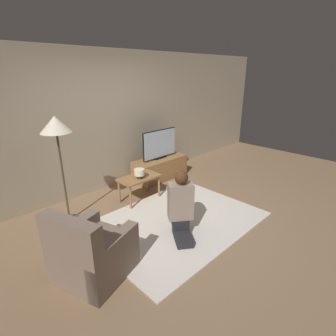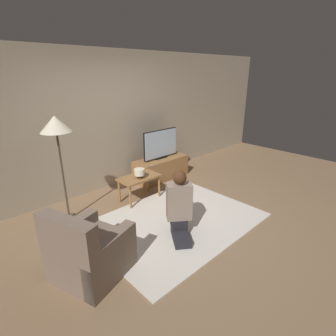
{
  "view_description": "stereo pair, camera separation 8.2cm",
  "coord_description": "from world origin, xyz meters",
  "px_view_note": "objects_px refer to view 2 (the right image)",
  "views": [
    {
      "loc": [
        -2.6,
        -2.42,
        2.21
      ],
      "look_at": [
        0.41,
        0.61,
        0.62
      ],
      "focal_mm": 28.0,
      "sensor_mm": 36.0,
      "label": 1
    },
    {
      "loc": [
        -2.54,
        -2.48,
        2.21
      ],
      "look_at": [
        0.41,
        0.61,
        0.62
      ],
      "focal_mm": 28.0,
      "sensor_mm": 36.0,
      "label": 2
    }
  ],
  "objects_px": {
    "coffee_table": "(139,180)",
    "table_lamp": "(139,173)",
    "armchair": "(89,253)",
    "person_kneeling": "(179,204)",
    "tv": "(161,144)",
    "floor_lamp": "(56,131)"
  },
  "relations": [
    {
      "from": "armchair",
      "to": "person_kneeling",
      "type": "bearing_deg",
      "value": -114.57
    },
    {
      "from": "coffee_table",
      "to": "armchair",
      "type": "distance_m",
      "value": 1.92
    },
    {
      "from": "person_kneeling",
      "to": "table_lamp",
      "type": "xyz_separation_m",
      "value": [
        0.23,
        1.19,
        0.07
      ]
    },
    {
      "from": "tv",
      "to": "table_lamp",
      "type": "height_order",
      "value": "tv"
    },
    {
      "from": "person_kneeling",
      "to": "table_lamp",
      "type": "height_order",
      "value": "person_kneeling"
    },
    {
      "from": "coffee_table",
      "to": "armchair",
      "type": "height_order",
      "value": "armchair"
    },
    {
      "from": "coffee_table",
      "to": "floor_lamp",
      "type": "bearing_deg",
      "value": 169.14
    },
    {
      "from": "tv",
      "to": "coffee_table",
      "type": "relative_size",
      "value": 1.22
    },
    {
      "from": "coffee_table",
      "to": "person_kneeling",
      "type": "height_order",
      "value": "person_kneeling"
    },
    {
      "from": "tv",
      "to": "armchair",
      "type": "xyz_separation_m",
      "value": [
        -2.53,
        -1.6,
        -0.47
      ]
    },
    {
      "from": "tv",
      "to": "person_kneeling",
      "type": "xyz_separation_m",
      "value": [
        -1.24,
        -1.75,
        -0.28
      ]
    },
    {
      "from": "person_kneeling",
      "to": "table_lamp",
      "type": "distance_m",
      "value": 1.21
    },
    {
      "from": "coffee_table",
      "to": "floor_lamp",
      "type": "xyz_separation_m",
      "value": [
        -1.23,
        0.24,
        1.03
      ]
    },
    {
      "from": "tv",
      "to": "table_lamp",
      "type": "xyz_separation_m",
      "value": [
        -1.01,
        -0.56,
        -0.21
      ]
    },
    {
      "from": "tv",
      "to": "person_kneeling",
      "type": "bearing_deg",
      "value": -125.33
    },
    {
      "from": "floor_lamp",
      "to": "armchair",
      "type": "xyz_separation_m",
      "value": [
        -0.33,
        -1.34,
        -1.13
      ]
    },
    {
      "from": "tv",
      "to": "coffee_table",
      "type": "distance_m",
      "value": 1.16
    },
    {
      "from": "floor_lamp",
      "to": "person_kneeling",
      "type": "xyz_separation_m",
      "value": [
        0.96,
        -1.49,
        -0.94
      ]
    },
    {
      "from": "armchair",
      "to": "person_kneeling",
      "type": "height_order",
      "value": "person_kneeling"
    },
    {
      "from": "coffee_table",
      "to": "table_lamp",
      "type": "height_order",
      "value": "table_lamp"
    },
    {
      "from": "tv",
      "to": "coffee_table",
      "type": "xyz_separation_m",
      "value": [
        -0.97,
        -0.5,
        -0.38
      ]
    },
    {
      "from": "coffee_table",
      "to": "person_kneeling",
      "type": "xyz_separation_m",
      "value": [
        -0.27,
        -1.25,
        0.09
      ]
    }
  ]
}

